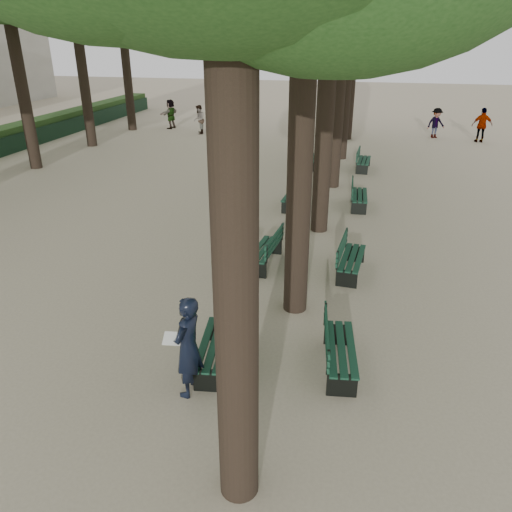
# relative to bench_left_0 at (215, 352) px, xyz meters

# --- Properties ---
(ground) EXTENTS (120.00, 120.00, 0.00)m
(ground) POSITION_rel_bench_left_0_xyz_m (-0.37, -0.61, -0.27)
(ground) COLOR tan
(ground) RESTS_ON ground
(bench_left_0) EXTENTS (0.80, 1.86, 0.92)m
(bench_left_0) POSITION_rel_bench_left_0_xyz_m (0.00, 0.00, 0.00)
(bench_left_0) COLOR black
(bench_left_0) RESTS_ON ground
(bench_left_1) EXTENTS (0.70, 1.84, 0.92)m
(bench_left_1) POSITION_rel_bench_left_0_xyz_m (0.00, 4.49, 0.00)
(bench_left_1) COLOR black
(bench_left_1) RESTS_ON ground
(bench_left_2) EXTENTS (0.67, 1.83, 0.92)m
(bench_left_2) POSITION_rel_bench_left_0_xyz_m (0.00, 9.45, 0.00)
(bench_left_2) COLOR black
(bench_left_2) RESTS_ON ground
(bench_left_3) EXTENTS (0.68, 1.83, 0.92)m
(bench_left_3) POSITION_rel_bench_left_0_xyz_m (0.00, 15.30, 0.00)
(bench_left_3) COLOR black
(bench_left_3) RESTS_ON ground
(bench_right_0) EXTENTS (0.79, 1.86, 0.92)m
(bench_right_0) POSITION_rel_bench_left_0_xyz_m (2.27, 0.38, 0.00)
(bench_right_0) COLOR black
(bench_right_0) RESTS_ON ground
(bench_right_1) EXTENTS (0.71, 1.84, 0.92)m
(bench_right_1) POSITION_rel_bench_left_0_xyz_m (2.27, 4.45, 0.00)
(bench_right_1) COLOR black
(bench_right_1) RESTS_ON ground
(bench_right_2) EXTENTS (0.64, 1.82, 0.92)m
(bench_right_2) POSITION_rel_bench_left_0_xyz_m (2.27, 9.93, 0.00)
(bench_right_2) COLOR black
(bench_right_2) RESTS_ON ground
(bench_right_3) EXTENTS (0.65, 1.82, 0.92)m
(bench_right_3) POSITION_rel_bench_left_0_xyz_m (2.27, 15.29, 0.00)
(bench_right_3) COLOR black
(bench_right_3) RESTS_ON ground
(man_with_map) EXTENTS (0.69, 0.80, 1.84)m
(man_with_map) POSITION_rel_bench_left_0_xyz_m (-0.19, -0.85, 0.65)
(man_with_map) COLOR black
(man_with_map) RESTS_ON ground
(pedestrian_a) EXTENTS (0.57, 0.89, 1.71)m
(pedestrian_a) POSITION_rel_bench_left_0_xyz_m (-7.74, 21.97, 0.58)
(pedestrian_a) COLOR #262628
(pedestrian_a) RESTS_ON ground
(pedestrian_e) EXTENTS (0.72, 1.71, 1.80)m
(pedestrian_e) POSITION_rel_bench_left_0_xyz_m (-10.13, 23.41, 0.63)
(pedestrian_e) COLOR #262628
(pedestrian_e) RESTS_ON ground
(pedestrian_b) EXTENTS (1.13, 0.83, 1.70)m
(pedestrian_b) POSITION_rel_bench_left_0_xyz_m (6.13, 23.86, 0.58)
(pedestrian_b) COLOR #262628
(pedestrian_b) RESTS_ON ground
(pedestrian_d) EXTENTS (0.85, 0.58, 1.60)m
(pedestrian_d) POSITION_rel_bench_left_0_xyz_m (-1.42, 24.42, 0.53)
(pedestrian_d) COLOR #262628
(pedestrian_d) RESTS_ON ground
(pedestrian_c) EXTENTS (1.13, 0.47, 1.88)m
(pedestrian_c) POSITION_rel_bench_left_0_xyz_m (8.50, 23.08, 0.67)
(pedestrian_c) COLOR #262628
(pedestrian_c) RESTS_ON ground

